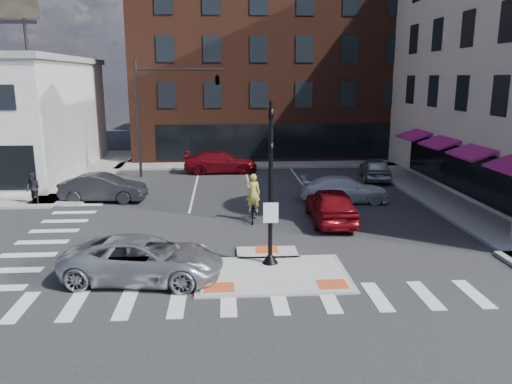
{
  "coord_description": "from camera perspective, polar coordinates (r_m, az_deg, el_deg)",
  "views": [
    {
      "loc": [
        -1.71,
        -17.1,
        6.93
      ],
      "look_at": [
        -0.28,
        4.08,
        2.0
      ],
      "focal_mm": 35.0,
      "sensor_mm": 36.0,
      "label": 1
    }
  ],
  "objects": [
    {
      "name": "pedestrian_a",
      "position": [
        29.59,
        -24.12,
        0.38
      ],
      "size": [
        1.05,
        0.97,
        1.73
      ],
      "primitive_type": "imported",
      "rotation": [
        0.0,
        0.0,
        -0.48
      ],
      "color": "black",
      "rests_on": "sidewalk_nw"
    },
    {
      "name": "bg_car_red",
      "position": [
        36.81,
        -4.08,
        3.42
      ],
      "size": [
        5.42,
        2.3,
        1.56
      ],
      "primitive_type": "imported",
      "rotation": [
        0.0,
        0.0,
        1.59
      ],
      "color": "maroon",
      "rests_on": "ground"
    },
    {
      "name": "mast_arm_signal",
      "position": [
        35.15,
        -6.88,
        11.8
      ],
      "size": [
        6.1,
        2.24,
        8.0
      ],
      "color": "black",
      "rests_on": "ground"
    },
    {
      "name": "red_sedan",
      "position": [
        24.45,
        8.57,
        -1.46
      ],
      "size": [
        2.2,
        5.11,
        1.72
      ],
      "primitive_type": "imported",
      "rotation": [
        0.0,
        0.0,
        3.11
      ],
      "color": "maroon",
      "rests_on": "ground"
    },
    {
      "name": "ground",
      "position": [
        18.53,
        1.74,
        -8.89
      ],
      "size": [
        120.0,
        120.0,
        0.0
      ],
      "primitive_type": "plane",
      "color": "#28282B",
      "rests_on": "ground"
    },
    {
      "name": "sidewalk_n",
      "position": [
        39.97,
        2.97,
        3.18
      ],
      "size": [
        26.0,
        3.0,
        0.15
      ],
      "primitive_type": "cube",
      "color": "gray",
      "rests_on": "ground"
    },
    {
      "name": "refuge_island",
      "position": [
        18.27,
        1.82,
        -9.05
      ],
      "size": [
        5.4,
        4.65,
        0.13
      ],
      "color": "gray",
      "rests_on": "ground"
    },
    {
      "name": "bg_car_silver",
      "position": [
        35.11,
        13.44,
        2.61
      ],
      "size": [
        2.54,
        4.77,
        1.54
      ],
      "primitive_type": "imported",
      "rotation": [
        0.0,
        0.0,
        2.98
      ],
      "color": "#9FA2A6",
      "rests_on": "ground"
    },
    {
      "name": "signal_pole",
      "position": [
        18.16,
        1.67,
        -1.52
      ],
      "size": [
        0.6,
        0.6,
        5.98
      ],
      "color": "black",
      "rests_on": "refuge_island"
    },
    {
      "name": "building_far_right",
      "position": [
        71.91,
        4.81,
        12.28
      ],
      "size": [
        12.0,
        12.0,
        12.0
      ],
      "primitive_type": "cube",
      "color": "brown",
      "rests_on": "ground"
    },
    {
      "name": "building_far_left",
      "position": [
        69.17,
        -5.87,
        11.4
      ],
      "size": [
        10.0,
        12.0,
        10.0
      ],
      "primitive_type": "cube",
      "color": "slate",
      "rests_on": "ground"
    },
    {
      "name": "cyclist",
      "position": [
        24.34,
        -0.34,
        -1.53
      ],
      "size": [
        0.84,
        1.96,
        2.36
      ],
      "rotation": [
        0.0,
        0.0,
        3.05
      ],
      "color": "#3F3F44",
      "rests_on": "ground"
    },
    {
      "name": "building_n",
      "position": [
        49.32,
        1.67,
        14.07
      ],
      "size": [
        24.4,
        18.4,
        15.5
      ],
      "color": "#4D2418",
      "rests_on": "ground"
    },
    {
      "name": "bg_car_dark",
      "position": [
        29.56,
        -17.05,
        0.48
      ],
      "size": [
        4.89,
        2.12,
        1.56
      ],
      "primitive_type": "imported",
      "rotation": [
        0.0,
        0.0,
        1.47
      ],
      "color": "#292A2F",
      "rests_on": "ground"
    },
    {
      "name": "white_pickup",
      "position": [
        28.58,
        10.1,
        0.3
      ],
      "size": [
        5.02,
        2.29,
        1.42
      ],
      "primitive_type": "imported",
      "rotation": [
        0.0,
        0.0,
        1.51
      ],
      "color": "silver",
      "rests_on": "ground"
    },
    {
      "name": "sidewalk_e",
      "position": [
        30.63,
        20.36,
        -0.7
      ],
      "size": [
        3.0,
        24.0,
        0.15
      ],
      "primitive_type": "cube",
      "color": "gray",
      "rests_on": "ground"
    },
    {
      "name": "silver_suv",
      "position": [
        17.84,
        -12.72,
        -7.49
      ],
      "size": [
        5.77,
        3.2,
        1.53
      ],
      "primitive_type": "imported",
      "rotation": [
        0.0,
        0.0,
        1.45
      ],
      "color": "#B1B4B9",
      "rests_on": "ground"
    }
  ]
}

